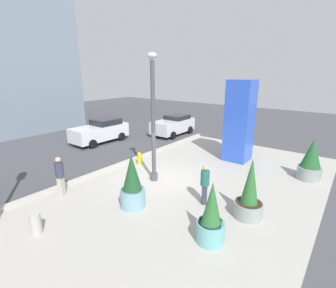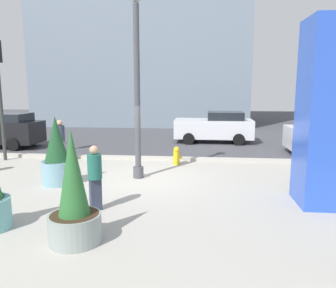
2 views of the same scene
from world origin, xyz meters
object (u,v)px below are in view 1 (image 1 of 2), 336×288
lamp_post (153,122)px  potted_plant_mid_plaza (311,161)px  potted_plant_curbside (249,196)px  potted_plant_near_right (211,218)px  car_curb_west (173,125)px  pedestrian_by_curb (60,174)px  fire_hydrant (139,158)px  pedestrian_crossing (205,183)px  potted_plant_by_pillar (132,185)px  car_curb_east (101,131)px  concrete_bollard (36,224)px  art_pillar_blue (240,121)px

lamp_post → potted_plant_mid_plaza: size_ratio=2.85×
potted_plant_curbside → potted_plant_mid_plaza: bearing=-12.9°
potted_plant_near_right → car_curb_west: bearing=41.1°
pedestrian_by_curb → lamp_post: bearing=-30.3°
lamp_post → fire_hydrant: size_ratio=8.15×
potted_plant_near_right → pedestrian_crossing: potted_plant_near_right is taller
potted_plant_by_pillar → fire_hydrant: size_ratio=2.98×
potted_plant_curbside → pedestrian_crossing: 1.80m
fire_hydrant → lamp_post: bearing=-118.6°
fire_hydrant → pedestrian_by_curb: size_ratio=0.42×
car_curb_west → pedestrian_crossing: (-8.87, -8.13, 0.10)m
fire_hydrant → potted_plant_mid_plaza: bearing=-65.8°
lamp_post → potted_plant_near_right: bearing=-118.9°
potted_plant_curbside → pedestrian_crossing: size_ratio=1.39×
lamp_post → pedestrian_by_curb: (-3.72, 2.18, -1.97)m
potted_plant_curbside → pedestrian_by_curb: bearing=115.2°
car_curb_east → pedestrian_by_curb: size_ratio=2.46×
potted_plant_curbside → car_curb_west: bearing=48.7°
potted_plant_near_right → lamp_post: bearing=61.1°
fire_hydrant → car_curb_west: bearing=21.3°
concrete_bollard → art_pillar_blue: bearing=-12.2°
art_pillar_blue → car_curb_east: bearing=104.2°
art_pillar_blue → car_curb_east: size_ratio=1.10×
potted_plant_by_pillar → car_curb_east: bearing=59.0°
pedestrian_crossing → potted_plant_mid_plaza: bearing=-29.0°
concrete_bollard → potted_plant_curbside: bearing=-44.7°
potted_plant_curbside → art_pillar_blue: bearing=26.2°
potted_plant_by_pillar → car_curb_east: 10.51m
art_pillar_blue → pedestrian_crossing: 6.27m
art_pillar_blue → concrete_bollard: size_ratio=6.49×
lamp_post → pedestrian_crossing: 3.79m
potted_plant_curbside → potted_plant_mid_plaza: potted_plant_curbside is taller
concrete_bollard → car_curb_east: car_curb_east is taller
potted_plant_curbside → potted_plant_near_right: bearing=168.5°
potted_plant_mid_plaza → concrete_bollard: (-10.61, 6.49, -0.62)m
lamp_post → potted_plant_mid_plaza: bearing=-51.5°
art_pillar_blue → fire_hydrant: bearing=135.5°
potted_plant_near_right → car_curb_east: (5.43, 12.53, 0.03)m
potted_plant_by_pillar → car_curb_west: 12.37m
lamp_post → car_curb_west: size_ratio=1.48×
potted_plant_mid_plaza → pedestrian_by_curb: 11.99m
lamp_post → potted_plant_near_right: 5.59m
fire_hydrant → car_curb_west: car_curb_west is taller
art_pillar_blue → potted_plant_by_pillar: (-7.95, 1.08, -1.47)m
fire_hydrant → concrete_bollard: same height
potted_plant_curbside → car_curb_east: 13.38m
concrete_bollard → car_curb_east: size_ratio=0.17×
art_pillar_blue → potted_plant_curbside: bearing=-153.8°
art_pillar_blue → potted_plant_mid_plaza: art_pillar_blue is taller
concrete_bollard → car_curb_west: bearing=18.2°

